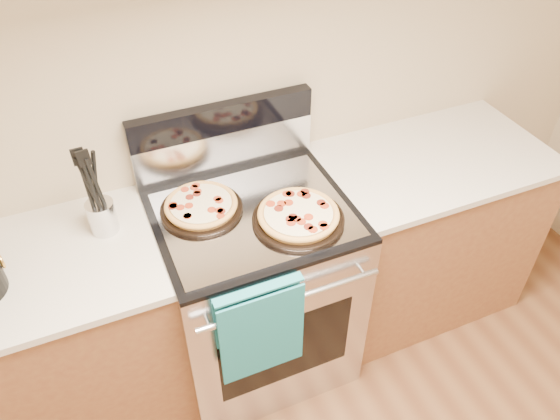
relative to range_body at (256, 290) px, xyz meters
name	(u,v)px	position (x,y,z in m)	size (l,w,h in m)	color
wall_back	(215,69)	(0.00, 0.35, 0.90)	(4.00, 4.00, 0.00)	#C3B18D
range_body	(256,290)	(0.00, 0.00, 0.00)	(0.76, 0.68, 0.90)	#B7B7BC
oven_window	(286,349)	(0.00, -0.34, 0.00)	(0.56, 0.01, 0.40)	black
cooktop	(252,212)	(0.00, 0.00, 0.46)	(0.76, 0.68, 0.02)	black
backsplash_lower	(224,149)	(0.00, 0.31, 0.56)	(0.76, 0.06, 0.18)	silver
backsplash_upper	(222,118)	(0.00, 0.31, 0.71)	(0.76, 0.06, 0.12)	black
oven_handle	(291,300)	(0.00, -0.38, 0.35)	(0.03, 0.03, 0.70)	silver
dish_towel	(260,328)	(-0.12, -0.38, 0.25)	(0.32, 0.05, 0.42)	#1C6D8D
foil_sheet	(255,215)	(0.00, -0.03, 0.47)	(0.70, 0.55, 0.01)	gray
cabinet_left	(48,353)	(-0.88, 0.03, -0.01)	(1.00, 0.62, 0.88)	brown
countertop_left	(11,276)	(-0.88, 0.03, 0.45)	(1.02, 0.64, 0.03)	beige
cabinet_right	(419,234)	(0.88, 0.03, -0.01)	(1.00, 0.62, 0.88)	brown
countertop_right	(436,159)	(0.88, 0.03, 0.45)	(1.02, 0.64, 0.03)	beige
pepperoni_pizza_back	(201,206)	(-0.18, 0.07, 0.50)	(0.31, 0.31, 0.04)	#AE7435
pepperoni_pizza_front	(298,216)	(0.14, -0.13, 0.50)	(0.34, 0.34, 0.05)	#AE7435
utensil_crock	(102,217)	(-0.54, 0.12, 0.52)	(0.10, 0.10, 0.13)	silver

